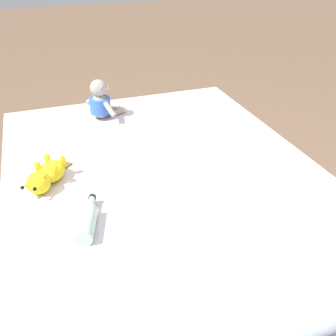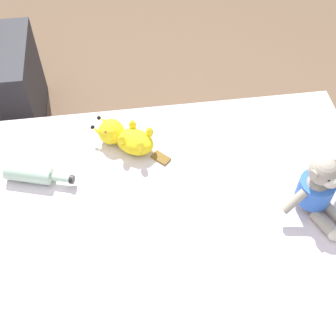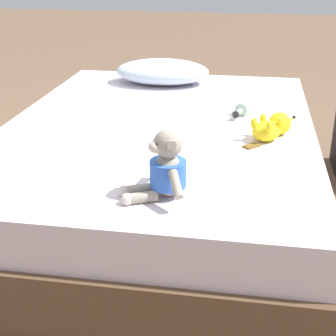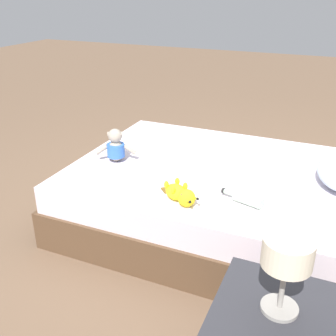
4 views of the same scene
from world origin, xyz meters
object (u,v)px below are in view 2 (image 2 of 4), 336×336
Objects in this scene: plush_monkey at (319,190)px; glass_bottle at (31,174)px; plush_yellow_creature at (125,137)px; bed at (108,298)px.

plush_monkey is 1.01m from glass_bottle.
plush_monkey is 0.91× the size of plush_yellow_creature.
plush_monkey is at bearing -120.18° from plush_yellow_creature.
glass_bottle is at bearing 109.25° from plush_yellow_creature.
plush_monkey reaches higher than bed.
plush_yellow_creature is (0.52, -0.12, 0.27)m from bed.
bed is at bearing -149.88° from glass_bottle.
plush_yellow_creature is 1.17× the size of glass_bottle.
plush_monkey is (0.15, -0.75, 0.32)m from bed.
glass_bottle is (0.24, 0.98, -0.06)m from plush_monkey.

